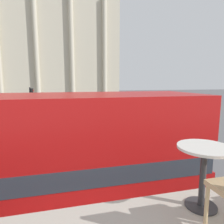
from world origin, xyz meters
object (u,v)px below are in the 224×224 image
traffic_light_mid (31,103)px  car_silver (87,126)px  double_decker_bus (7,172)px  car_navy (142,115)px  pedestrian_olive (104,108)px  cafe_dining_table (204,163)px  pedestrian_white (68,114)px  plaza_building_left (40,46)px  traffic_light_near (86,117)px

traffic_light_mid → car_silver: traffic_light_mid is taller
double_decker_bus → car_navy: 19.60m
car_silver → pedestrian_olive: (3.63, 10.35, 0.22)m
double_decker_bus → car_silver: 12.79m
cafe_dining_table → pedestrian_olive: cafe_dining_table is taller
pedestrian_white → pedestrian_olive: (5.09, 4.56, -0.02)m
double_decker_bus → pedestrian_white: (1.97, 17.99, -1.44)m
double_decker_bus → plaza_building_left: (-3.03, 42.55, 10.08)m
pedestrian_olive → plaza_building_left: bearing=-122.3°
car_navy → traffic_light_mid: bearing=29.5°
traffic_light_near → double_decker_bus: bearing=-113.4°
plaza_building_left → car_silver: bearing=-78.0°
car_silver → pedestrian_white: bearing=80.1°
car_navy → pedestrian_white: bearing=10.8°
traffic_light_mid → pedestrian_white: bearing=44.0°
cafe_dining_table → plaza_building_left: 47.17m
cafe_dining_table → car_silver: 15.91m
plaza_building_left → traffic_light_near: (5.72, -36.33, -9.87)m
plaza_building_left → car_navy: bearing=-62.7°
traffic_light_mid → cafe_dining_table: bearing=-76.3°
car_silver → pedestrian_white: pedestrian_white is taller
plaza_building_left → traffic_light_mid: 29.56m
cafe_dining_table → car_silver: (0.47, 15.62, -3.03)m
pedestrian_white → traffic_light_near: bearing=-17.1°
cafe_dining_table → traffic_light_near: (-0.28, 9.63, -1.14)m
traffic_light_near → car_silver: 6.32m
traffic_light_mid → car_silver: bearing=-27.1°
pedestrian_white → plaza_building_left: bearing=171.0°
cafe_dining_table → plaza_building_left: bearing=97.4°
plaza_building_left → pedestrian_olive: (10.10, -19.99, -11.54)m
cafe_dining_table → pedestrian_olive: 26.44m
car_navy → pedestrian_olive: pedestrian_olive is taller
traffic_light_mid → car_navy: 12.17m
cafe_dining_table → traffic_light_mid: (-4.40, 18.11, -1.05)m
cafe_dining_table → pedestrian_white: size_ratio=0.44×
double_decker_bus → cafe_dining_table: bearing=-56.9°
car_silver → traffic_light_near: bearing=-121.2°
cafe_dining_table → traffic_light_near: bearing=91.6°
traffic_light_near → car_silver: traffic_light_near is taller
double_decker_bus → traffic_light_mid: double_decker_bus is taller
traffic_light_near → car_navy: (7.74, 10.29, -1.89)m
plaza_building_left → car_silver: (6.47, -30.35, -11.76)m
traffic_light_mid → car_silver: size_ratio=0.98×
double_decker_bus → car_silver: double_decker_bus is taller
car_navy → traffic_light_near: bearing=73.8°
double_decker_bus → car_silver: size_ratio=2.45×
cafe_dining_table → traffic_light_near: 9.70m
traffic_light_near → traffic_light_mid: traffic_light_mid is taller
pedestrian_white → pedestrian_olive: 6.84m
traffic_light_mid → car_navy: (11.87, 1.81, -1.98)m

